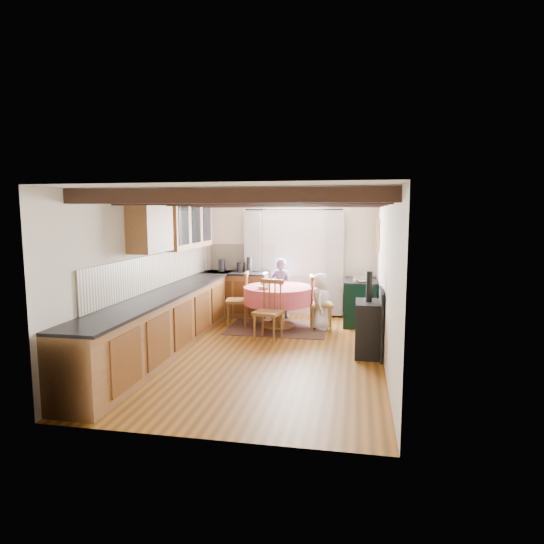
% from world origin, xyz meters
% --- Properties ---
extents(floor, '(3.60, 5.50, 0.00)m').
position_xyz_m(floor, '(0.00, 0.00, 0.00)').
color(floor, '#9E591E').
rests_on(floor, ground).
extents(ceiling, '(3.60, 5.50, 0.00)m').
position_xyz_m(ceiling, '(0.00, 0.00, 2.40)').
color(ceiling, white).
rests_on(ceiling, ground).
extents(wall_back, '(3.60, 0.00, 2.40)m').
position_xyz_m(wall_back, '(0.00, 2.75, 1.20)').
color(wall_back, silver).
rests_on(wall_back, ground).
extents(wall_front, '(3.60, 0.00, 2.40)m').
position_xyz_m(wall_front, '(0.00, -2.75, 1.20)').
color(wall_front, silver).
rests_on(wall_front, ground).
extents(wall_left, '(0.00, 5.50, 2.40)m').
position_xyz_m(wall_left, '(-1.80, 0.00, 1.20)').
color(wall_left, silver).
rests_on(wall_left, ground).
extents(wall_right, '(0.00, 5.50, 2.40)m').
position_xyz_m(wall_right, '(1.80, 0.00, 1.20)').
color(wall_right, silver).
rests_on(wall_right, ground).
extents(beam_a, '(3.60, 0.16, 0.16)m').
position_xyz_m(beam_a, '(0.00, -2.00, 2.31)').
color(beam_a, '#361C11').
rests_on(beam_a, ceiling).
extents(beam_b, '(3.60, 0.16, 0.16)m').
position_xyz_m(beam_b, '(0.00, -1.00, 2.31)').
color(beam_b, '#361C11').
rests_on(beam_b, ceiling).
extents(beam_c, '(3.60, 0.16, 0.16)m').
position_xyz_m(beam_c, '(0.00, 0.00, 2.31)').
color(beam_c, '#361C11').
rests_on(beam_c, ceiling).
extents(beam_d, '(3.60, 0.16, 0.16)m').
position_xyz_m(beam_d, '(0.00, 1.00, 2.31)').
color(beam_d, '#361C11').
rests_on(beam_d, ceiling).
extents(beam_e, '(3.60, 0.16, 0.16)m').
position_xyz_m(beam_e, '(0.00, 2.00, 2.31)').
color(beam_e, '#361C11').
rests_on(beam_e, ceiling).
extents(splash_left, '(0.02, 4.50, 0.55)m').
position_xyz_m(splash_left, '(-1.78, 0.30, 1.20)').
color(splash_left, beige).
rests_on(splash_left, wall_left).
extents(splash_back, '(1.40, 0.02, 0.55)m').
position_xyz_m(splash_back, '(-1.00, 2.73, 1.20)').
color(splash_back, beige).
rests_on(splash_back, wall_back).
extents(base_cabinet_left, '(0.60, 5.30, 0.88)m').
position_xyz_m(base_cabinet_left, '(-1.50, 0.00, 0.44)').
color(base_cabinet_left, '#905F35').
rests_on(base_cabinet_left, floor).
extents(base_cabinet_back, '(1.30, 0.60, 0.88)m').
position_xyz_m(base_cabinet_back, '(-1.05, 2.45, 0.44)').
color(base_cabinet_back, '#905F35').
rests_on(base_cabinet_back, floor).
extents(worktop_left, '(0.64, 5.30, 0.04)m').
position_xyz_m(worktop_left, '(-1.48, 0.00, 0.90)').
color(worktop_left, black).
rests_on(worktop_left, base_cabinet_left).
extents(worktop_back, '(1.30, 0.64, 0.04)m').
position_xyz_m(worktop_back, '(-1.05, 2.43, 0.90)').
color(worktop_back, black).
rests_on(worktop_back, base_cabinet_back).
extents(wall_cabinet_glass, '(0.34, 1.80, 0.90)m').
position_xyz_m(wall_cabinet_glass, '(-1.63, 1.20, 1.95)').
color(wall_cabinet_glass, '#905F35').
rests_on(wall_cabinet_glass, wall_left).
extents(wall_cabinet_solid, '(0.34, 0.90, 0.70)m').
position_xyz_m(wall_cabinet_solid, '(-1.63, -0.30, 1.90)').
color(wall_cabinet_solid, '#905F35').
rests_on(wall_cabinet_solid, wall_left).
extents(window_frame, '(1.34, 0.03, 1.54)m').
position_xyz_m(window_frame, '(0.10, 2.73, 1.60)').
color(window_frame, white).
rests_on(window_frame, wall_back).
extents(window_pane, '(1.20, 0.01, 1.40)m').
position_xyz_m(window_pane, '(0.10, 2.74, 1.60)').
color(window_pane, white).
rests_on(window_pane, wall_back).
extents(curtain_left, '(0.35, 0.10, 2.10)m').
position_xyz_m(curtain_left, '(-0.75, 2.65, 1.10)').
color(curtain_left, '#A4A6A3').
rests_on(curtain_left, wall_back).
extents(curtain_right, '(0.35, 0.10, 2.10)m').
position_xyz_m(curtain_right, '(0.95, 2.65, 1.10)').
color(curtain_right, '#A4A6A3').
rests_on(curtain_right, wall_back).
extents(curtain_rod, '(2.00, 0.03, 0.03)m').
position_xyz_m(curtain_rod, '(0.10, 2.65, 2.20)').
color(curtain_rod, black).
rests_on(curtain_rod, wall_back).
extents(wall_picture, '(0.04, 0.50, 0.60)m').
position_xyz_m(wall_picture, '(1.77, 2.30, 1.70)').
color(wall_picture, gold).
rests_on(wall_picture, wall_right).
extents(wall_plate, '(0.30, 0.02, 0.30)m').
position_xyz_m(wall_plate, '(1.05, 2.72, 1.70)').
color(wall_plate, silver).
rests_on(wall_plate, wall_back).
extents(rug, '(1.82, 1.41, 0.01)m').
position_xyz_m(rug, '(-0.03, 1.59, 0.01)').
color(rug, '#2E2921').
rests_on(rug, floor).
extents(dining_table, '(1.29, 1.29, 0.78)m').
position_xyz_m(dining_table, '(-0.03, 1.59, 0.39)').
color(dining_table, '#C8687A').
rests_on(dining_table, floor).
extents(chair_near, '(0.52, 0.54, 1.01)m').
position_xyz_m(chair_near, '(-0.06, 0.75, 0.51)').
color(chair_near, olive).
rests_on(chair_near, floor).
extents(chair_left, '(0.52, 0.50, 1.02)m').
position_xyz_m(chair_left, '(-0.83, 1.66, 0.51)').
color(chair_left, olive).
rests_on(chair_left, floor).
extents(chair_right, '(0.52, 0.50, 1.00)m').
position_xyz_m(chair_right, '(0.76, 1.61, 0.50)').
color(chair_right, olive).
rests_on(chair_right, floor).
extents(aga_range, '(0.62, 0.95, 0.88)m').
position_xyz_m(aga_range, '(1.47, 2.16, 0.44)').
color(aga_range, black).
rests_on(aga_range, floor).
extents(cast_iron_stove, '(0.38, 0.64, 1.27)m').
position_xyz_m(cast_iron_stove, '(1.58, 0.19, 0.64)').
color(cast_iron_stove, black).
rests_on(cast_iron_stove, floor).
extents(child_far, '(0.47, 0.32, 1.23)m').
position_xyz_m(child_far, '(-0.11, 2.38, 0.61)').
color(child_far, '#4F4B68').
rests_on(child_far, floor).
extents(child_right, '(0.35, 0.52, 1.04)m').
position_xyz_m(child_right, '(0.75, 1.62, 0.52)').
color(child_right, white).
rests_on(child_right, floor).
extents(bowl_a, '(0.30, 0.30, 0.06)m').
position_xyz_m(bowl_a, '(-0.23, 1.28, 0.81)').
color(bowl_a, silver).
rests_on(bowl_a, dining_table).
extents(bowl_b, '(0.29, 0.29, 0.07)m').
position_xyz_m(bowl_b, '(-0.27, 1.59, 0.81)').
color(bowl_b, silver).
rests_on(bowl_b, dining_table).
extents(cup, '(0.13, 0.13, 0.09)m').
position_xyz_m(cup, '(0.01, 1.68, 0.82)').
color(cup, silver).
rests_on(cup, dining_table).
extents(canister_tall, '(0.15, 0.15, 0.25)m').
position_xyz_m(canister_tall, '(-1.38, 2.49, 1.05)').
color(canister_tall, '#262628').
rests_on(canister_tall, worktop_back).
extents(canister_wide, '(0.17, 0.17, 0.19)m').
position_xyz_m(canister_wide, '(-0.99, 2.55, 1.02)').
color(canister_wide, '#262628').
rests_on(canister_wide, worktop_back).
extents(canister_slim, '(0.11, 0.11, 0.31)m').
position_xyz_m(canister_slim, '(-0.79, 2.48, 1.07)').
color(canister_slim, '#262628').
rests_on(canister_slim, worktop_back).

